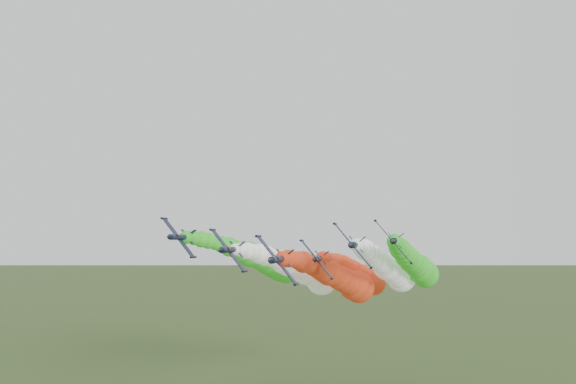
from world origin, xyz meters
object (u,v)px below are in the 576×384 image
jet_lead (342,279)px  jet_inner_right (389,268)px  jet_inner_left (303,271)px  jet_outer_left (265,261)px  jet_outer_right (415,265)px  jet_trail (359,275)px

jet_lead → jet_inner_right: 14.35m
jet_lead → jet_inner_left: size_ratio=0.99×
jet_inner_left → jet_outer_left: size_ratio=1.01×
jet_outer_right → jet_trail: size_ratio=1.00×
jet_lead → jet_outer_left: jet_outer_left is taller
jet_lead → jet_outer_right: size_ratio=1.00×
jet_outer_right → jet_lead: bearing=-140.6°
jet_lead → jet_inner_left: (-11.35, 11.46, 1.21)m
jet_trail → jet_inner_left: bearing=-139.3°
jet_outer_right → jet_inner_right: bearing=-142.7°
jet_lead → jet_outer_right: 22.62m
jet_trail → jet_inner_right: bearing=-58.7°
jet_inner_right → jet_outer_left: bearing=169.0°
jet_inner_left → jet_outer_left: jet_outer_left is taller
jet_lead → jet_inner_right: size_ratio=1.00×
jet_inner_left → jet_inner_right: jet_inner_right is taller
jet_inner_right → jet_trail: 16.53m
jet_inner_left → jet_outer_left: bearing=159.4°
jet_outer_left → jet_outer_right: jet_outer_left is taller
jet_lead → jet_inner_left: bearing=134.7°
jet_inner_left → jet_inner_right: size_ratio=1.01×
jet_inner_right → jet_outer_left: (-33.46, 6.50, 1.24)m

